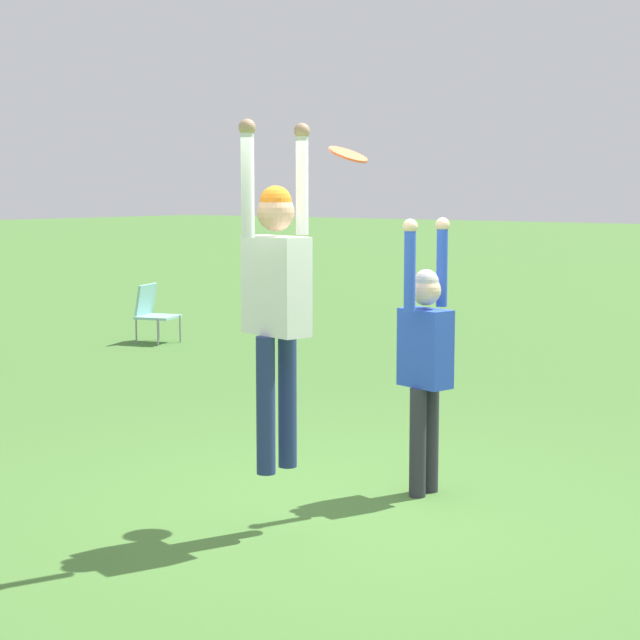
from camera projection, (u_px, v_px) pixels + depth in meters
ground_plane at (340, 511)px, 7.33m from camera, size 120.00×120.00×0.00m
person_jumping at (276, 287)px, 6.69m from camera, size 0.63×0.51×2.20m
person_defending at (425, 351)px, 7.61m from camera, size 0.53×0.41×1.99m
frisbee at (348, 154)px, 7.24m from camera, size 0.28×0.26×0.12m
camping_chair_0 at (153, 310)px, 15.33m from camera, size 0.66×0.71×0.83m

